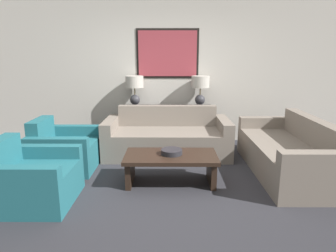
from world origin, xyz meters
The scene contains 11 objects.
ground_plane centered at (0.00, 0.00, 0.00)m, with size 20.00×20.00×0.00m, color #28282D.
back_wall centered at (0.00, 2.34, 1.33)m, with size 8.05×0.12×2.65m.
console_table centered at (0.00, 2.08, 0.37)m, with size 1.69×0.37×0.73m.
table_lamp_left centered at (-0.61, 2.08, 1.11)m, with size 0.33×0.33×0.56m.
table_lamp_right centered at (0.61, 2.08, 1.11)m, with size 0.33×0.33×0.56m.
couch_by_back_wall centered at (0.00, 1.40, 0.28)m, with size 2.09×0.92×0.80m.
couch_by_side centered at (1.76, 0.60, 0.28)m, with size 0.92×2.09×0.80m.
coffee_table centered at (0.06, 0.21, 0.30)m, with size 1.22×0.63×0.40m.
decorative_bowl centered at (0.07, 0.23, 0.43)m, with size 0.28×0.28×0.07m.
armchair_near_back_wall centered at (-1.55, 0.75, 0.27)m, with size 0.88×0.88×0.76m.
armchair_near_camera centered at (-1.55, -0.33, 0.27)m, with size 0.88×0.88×0.76m.
Camera 1 is at (0.04, -3.53, 1.68)m, focal length 32.00 mm.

